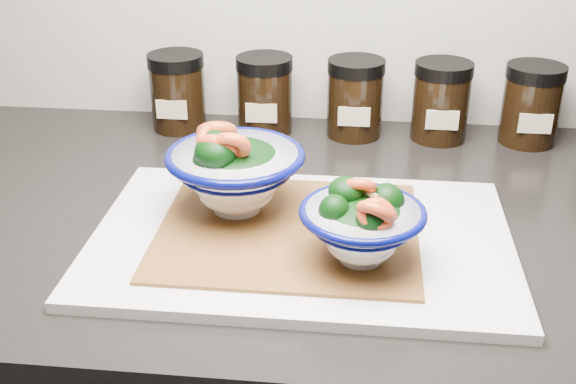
# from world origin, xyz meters

# --- Properties ---
(countertop) EXTENTS (3.50, 0.60, 0.04)m
(countertop) POSITION_xyz_m (0.00, 1.45, 0.88)
(countertop) COLOR black
(countertop) RESTS_ON cabinet
(cutting_board) EXTENTS (0.45, 0.30, 0.01)m
(cutting_board) POSITION_xyz_m (-0.10, 1.37, 0.91)
(cutting_board) COLOR silver
(cutting_board) RESTS_ON countertop
(bamboo_mat) EXTENTS (0.28, 0.24, 0.00)m
(bamboo_mat) POSITION_xyz_m (-0.12, 1.38, 0.91)
(bamboo_mat) COLOR olive
(bamboo_mat) RESTS_ON cutting_board
(bowl_left) EXTENTS (0.16, 0.16, 0.11)m
(bowl_left) POSITION_xyz_m (-0.18, 1.41, 0.96)
(bowl_left) COLOR white
(bowl_left) RESTS_ON bamboo_mat
(bowl_right) EXTENTS (0.13, 0.13, 0.09)m
(bowl_right) POSITION_xyz_m (-0.04, 1.32, 0.96)
(bowl_right) COLOR white
(bowl_right) RESTS_ON bamboo_mat
(spice_jar_a) EXTENTS (0.08, 0.08, 0.11)m
(spice_jar_a) POSITION_xyz_m (-0.31, 1.69, 0.96)
(spice_jar_a) COLOR black
(spice_jar_a) RESTS_ON countertop
(spice_jar_b) EXTENTS (0.08, 0.08, 0.11)m
(spice_jar_b) POSITION_xyz_m (-0.18, 1.69, 0.96)
(spice_jar_b) COLOR black
(spice_jar_b) RESTS_ON countertop
(spice_jar_c) EXTENTS (0.08, 0.08, 0.11)m
(spice_jar_c) POSITION_xyz_m (-0.05, 1.69, 0.96)
(spice_jar_c) COLOR black
(spice_jar_c) RESTS_ON countertop
(spice_jar_d) EXTENTS (0.08, 0.08, 0.11)m
(spice_jar_d) POSITION_xyz_m (0.07, 1.69, 0.96)
(spice_jar_d) COLOR black
(spice_jar_d) RESTS_ON countertop
(spice_jar_e) EXTENTS (0.08, 0.08, 0.11)m
(spice_jar_e) POSITION_xyz_m (0.19, 1.69, 0.96)
(spice_jar_e) COLOR black
(spice_jar_e) RESTS_ON countertop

